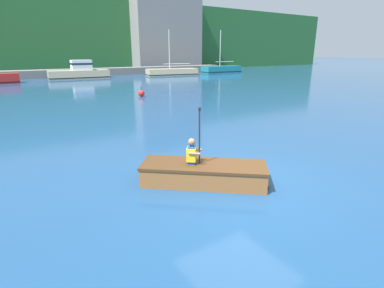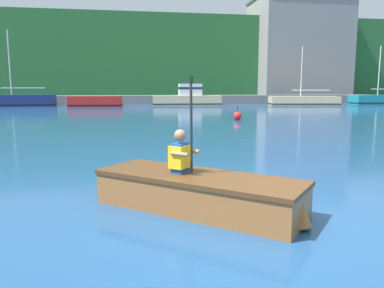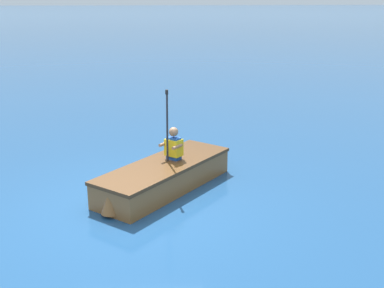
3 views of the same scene
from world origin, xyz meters
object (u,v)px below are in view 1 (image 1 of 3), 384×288
(moored_boat_dock_east_inner, at_px, (80,72))
(rowboat_foreground, at_px, (205,172))
(moored_boat_dock_west_end, at_px, (172,72))
(person_paddler, at_px, (192,152))
(channel_buoy, at_px, (141,93))
(moored_boat_dock_east_end, at_px, (221,69))

(moored_boat_dock_east_inner, height_order, rowboat_foreground, moored_boat_dock_east_inner)
(moored_boat_dock_west_end, height_order, person_paddler, moored_boat_dock_west_end)
(person_paddler, bearing_deg, channel_buoy, 70.84)
(person_paddler, xyz_separation_m, channel_buoy, (4.81, 13.84, -0.54))
(moored_boat_dock_west_end, bearing_deg, moored_boat_dock_east_end, 4.25)
(moored_boat_dock_west_end, bearing_deg, moored_boat_dock_east_inner, 172.96)
(moored_boat_dock_east_inner, distance_m, channel_buoy, 16.87)
(moored_boat_dock_west_end, relative_size, person_paddler, 5.20)
(moored_boat_dock_east_inner, bearing_deg, person_paddler, -98.71)
(moored_boat_dock_east_inner, relative_size, rowboat_foreground, 2.34)
(moored_boat_dock_east_inner, distance_m, moored_boat_dock_east_end, 19.87)
(moored_boat_dock_east_end, relative_size, person_paddler, 4.59)
(rowboat_foreground, bearing_deg, channel_buoy, 71.98)
(moored_boat_dock_west_end, bearing_deg, person_paddler, -118.53)
(moored_boat_dock_east_inner, distance_m, rowboat_foreground, 31.23)
(moored_boat_dock_east_end, bearing_deg, channel_buoy, -140.77)
(moored_boat_dock_west_end, height_order, moored_boat_dock_east_inner, moored_boat_dock_west_end)
(channel_buoy, bearing_deg, rowboat_foreground, -108.02)
(moored_boat_dock_east_end, bearing_deg, moored_boat_dock_west_end, -175.75)
(person_paddler, relative_size, channel_buoy, 1.83)
(moored_boat_dock_east_end, relative_size, rowboat_foreground, 2.13)
(moored_boat_dock_east_inner, bearing_deg, rowboat_foreground, -98.21)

